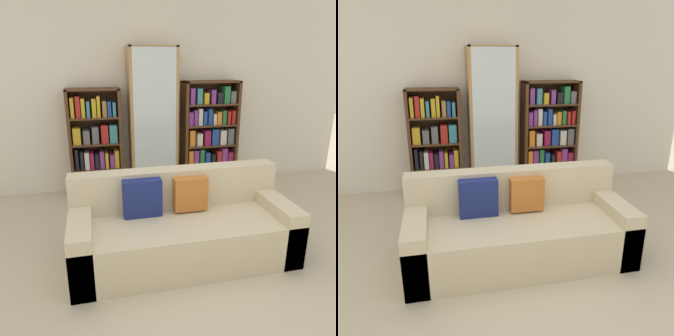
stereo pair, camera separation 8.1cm
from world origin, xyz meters
TOP-DOWN VIEW (x-y plane):
  - ground_plane at (0.00, 0.00)m, footprint 16.00×16.00m
  - wall_back at (0.00, 2.79)m, footprint 6.34×0.06m
  - couch at (-0.04, 0.74)m, footprint 2.07×0.83m
  - bookshelf_left at (-0.77, 2.59)m, footprint 0.71×0.32m
  - display_cabinet at (0.03, 2.57)m, footprint 0.66×0.36m
  - bookshelf_right at (0.89, 2.59)m, footprint 0.82×0.32m
  - wine_bottle at (0.38, 1.72)m, footprint 0.08×0.08m

SIDE VIEW (x-z plane):
  - ground_plane at x=0.00m, z-range 0.00..0.00m
  - wine_bottle at x=0.38m, z-range -0.03..0.32m
  - couch at x=-0.04m, z-range -0.12..0.71m
  - bookshelf_left at x=-0.77m, z-range -0.04..1.44m
  - bookshelf_right at x=0.89m, z-range -0.02..1.54m
  - display_cabinet at x=0.03m, z-range -0.01..2.01m
  - wall_back at x=0.00m, z-range 0.00..2.70m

